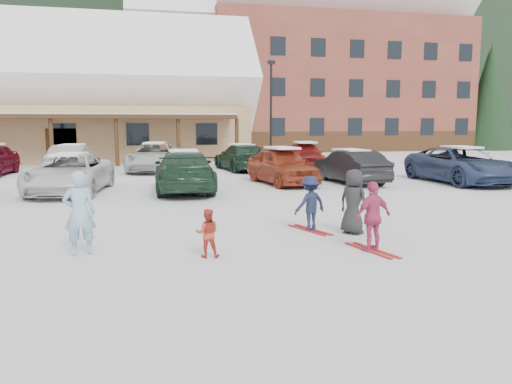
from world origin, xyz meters
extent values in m
plane|color=white|center=(0.00, 0.00, 0.00)|extent=(160.00, 160.00, 0.00)
cube|color=black|center=(0.00, 85.00, 19.00)|extent=(300.00, 70.00, 38.00)
cube|color=tan|center=(-9.00, 28.00, 1.80)|extent=(28.00, 10.00, 3.60)
cube|color=#422814|center=(-9.00, 21.80, 2.90)|extent=(25.20, 2.60, 0.25)
cube|color=white|center=(-9.00, 28.00, 5.54)|extent=(29.12, 9.69, 9.69)
cube|color=brown|center=(16.00, 38.00, 6.00)|extent=(24.00, 14.00, 12.00)
cube|color=brown|center=(0.50, 38.00, 4.50)|extent=(7.00, 12.60, 9.00)
cube|color=#422814|center=(16.00, 31.04, 0.90)|extent=(24.00, 0.10, 1.80)
cylinder|color=black|center=(6.59, 23.93, 3.24)|extent=(0.16, 0.16, 6.48)
cube|color=black|center=(6.59, 23.93, 6.61)|extent=(0.50, 0.25, 0.25)
cylinder|color=black|center=(30.00, 32.00, 0.66)|extent=(0.60, 0.60, 1.32)
cone|color=black|center=(30.00, 32.00, 6.27)|extent=(4.84, 4.84, 9.90)
cylinder|color=black|center=(6.00, 44.00, 0.54)|extent=(0.60, 0.60, 1.08)
cone|color=black|center=(6.00, 44.00, 5.13)|extent=(3.96, 3.96, 8.10)
cylinder|color=black|center=(34.00, 46.00, 0.69)|extent=(0.60, 0.60, 1.38)
cone|color=black|center=(34.00, 46.00, 6.55)|extent=(5.06, 5.06, 10.35)
imported|color=#8DBBD0|center=(-3.36, 0.15, 0.82)|extent=(0.64, 0.47, 1.64)
imported|color=#BE3927|center=(-1.00, -0.54, 0.46)|extent=(0.50, 0.42, 0.93)
imported|color=#191E38|center=(1.66, 1.26, 0.65)|extent=(0.95, 0.74, 1.30)
cube|color=#AE1C18|center=(1.66, 1.26, 0.01)|extent=(0.66, 1.39, 0.03)
imported|color=#C23B66|center=(2.25, -0.84, 0.70)|extent=(0.88, 0.53, 1.40)
cube|color=#AE1C18|center=(2.25, -0.84, 0.01)|extent=(0.53, 1.41, 0.03)
imported|color=#252527|center=(2.53, 0.73, 0.75)|extent=(0.80, 0.87, 1.49)
imported|color=silver|center=(-4.73, 9.31, 0.71)|extent=(3.03, 5.39, 1.42)
imported|color=#1C3726|center=(-0.66, 8.80, 0.76)|extent=(2.31, 5.29, 1.51)
imported|color=#99361D|center=(3.51, 10.21, 0.76)|extent=(2.44, 4.67, 1.52)
imported|color=black|center=(6.42, 9.84, 0.70)|extent=(1.92, 4.40, 1.41)
imported|color=navy|center=(11.00, 8.88, 0.76)|extent=(2.58, 5.51, 1.53)
imported|color=#99999D|center=(-5.54, 16.42, 0.73)|extent=(1.94, 4.55, 1.46)
imported|color=silver|center=(-1.51, 17.04, 0.75)|extent=(3.36, 5.74, 1.50)
imported|color=#183322|center=(3.02, 16.46, 0.70)|extent=(2.56, 5.03, 1.40)
imported|color=maroon|center=(6.70, 16.71, 0.74)|extent=(2.17, 4.49, 1.48)
camera|label=1|loc=(-2.15, -9.75, 2.53)|focal=35.00mm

